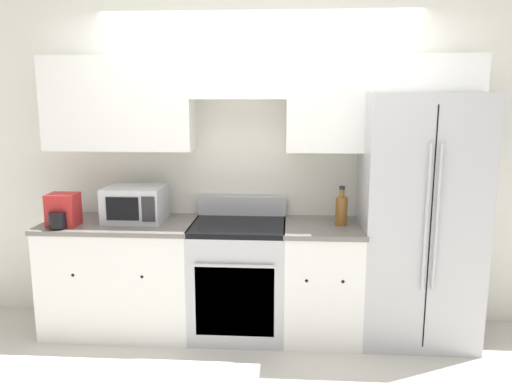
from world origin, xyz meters
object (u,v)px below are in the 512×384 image
oven_range (239,278)px  microwave (135,204)px  refrigerator (417,218)px  bottle (341,210)px

oven_range → microwave: size_ratio=2.32×
refrigerator → bottle: (-0.57, -0.04, 0.07)m
oven_range → microwave: (-0.82, 0.05, 0.57)m
oven_range → refrigerator: bearing=2.4°
oven_range → refrigerator: size_ratio=0.56×
refrigerator → microwave: bearing=-179.8°
microwave → bottle: (1.60, -0.04, -0.02)m
refrigerator → bottle: size_ratio=6.23×
oven_range → microwave: microwave is taller
refrigerator → microwave: size_ratio=4.16×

